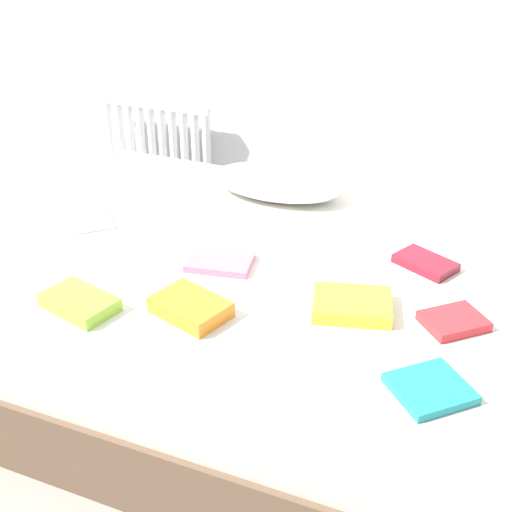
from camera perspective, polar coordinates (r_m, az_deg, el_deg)
name	(u,v)px	position (r m, az deg, el deg)	size (l,w,h in m)	color
ground_plane	(251,371)	(2.62, -0.42, -9.69)	(8.00, 8.00, 0.00)	#9E998E
bed	(251,318)	(2.47, -0.45, -5.24)	(2.00, 1.50, 0.50)	brown
radiator	(158,145)	(3.82, -8.30, 9.24)	(0.65, 0.04, 0.50)	white
pillow	(276,182)	(2.78, 1.71, 6.25)	(0.54, 0.30, 0.12)	white
textbook_lime	(79,302)	(2.13, -14.68, -3.81)	(0.23, 0.14, 0.04)	#8CC638
textbook_red	(454,321)	(2.07, 16.34, -5.31)	(0.17, 0.14, 0.03)	red
textbook_white	(88,218)	(2.65, -13.97, 3.11)	(0.20, 0.14, 0.03)	white
textbook_pink	(220,262)	(2.29, -3.06, -0.48)	(0.22, 0.16, 0.02)	pink
textbook_teal	(430,389)	(1.81, 14.49, -10.79)	(0.17, 0.19, 0.02)	teal
textbook_orange	(191,307)	(2.04, -5.54, -4.32)	(0.22, 0.15, 0.05)	orange
textbook_maroon	(425,263)	(2.34, 14.11, -0.57)	(0.20, 0.12, 0.03)	maroon
textbook_yellow	(352,305)	(2.06, 8.11, -4.11)	(0.23, 0.18, 0.04)	yellow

